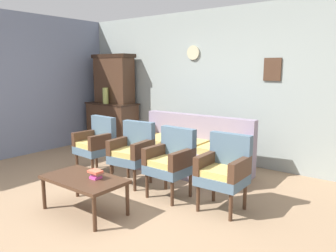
# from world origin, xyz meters

# --- Properties ---
(ground_plane) EXTENTS (7.68, 7.68, 0.00)m
(ground_plane) POSITION_xyz_m (0.00, 0.00, 0.00)
(ground_plane) COLOR #997A5B
(wall_back_with_decor) EXTENTS (6.40, 0.09, 2.70)m
(wall_back_with_decor) POSITION_xyz_m (0.00, 2.63, 1.35)
(wall_back_with_decor) COLOR #939E99
(wall_back_with_decor) RESTS_ON ground
(side_cabinet) EXTENTS (1.16, 0.55, 0.93)m
(side_cabinet) POSITION_xyz_m (-2.46, 2.25, 0.47)
(side_cabinet) COLOR #472D1E
(side_cabinet) RESTS_ON ground
(cabinet_upper_hutch) EXTENTS (0.99, 0.38, 1.03)m
(cabinet_upper_hutch) POSITION_xyz_m (-2.46, 2.33, 1.45)
(cabinet_upper_hutch) COLOR #472D1E
(cabinet_upper_hutch) RESTS_ON side_cabinet
(vase_on_cabinet) EXTENTS (0.12, 0.12, 0.34)m
(vase_on_cabinet) POSITION_xyz_m (-2.46, 2.07, 1.10)
(vase_on_cabinet) COLOR #ABB75A
(vase_on_cabinet) RESTS_ON side_cabinet
(floral_couch) EXTENTS (2.02, 0.86, 0.90)m
(floral_couch) POSITION_xyz_m (-0.08, 1.71, 0.33)
(floral_couch) COLOR gray
(floral_couch) RESTS_ON ground
(armchair_by_doorway) EXTENTS (0.55, 0.52, 0.90)m
(armchair_by_doorway) POSITION_xyz_m (-1.24, 0.76, 0.50)
(armchair_by_doorway) COLOR slate
(armchair_by_doorway) RESTS_ON ground
(armchair_row_middle) EXTENTS (0.57, 0.54, 0.90)m
(armchair_row_middle) POSITION_xyz_m (-0.42, 0.74, 0.50)
(armchair_row_middle) COLOR slate
(armchair_row_middle) RESTS_ON ground
(armchair_near_cabinet) EXTENTS (0.54, 0.51, 0.90)m
(armchair_near_cabinet) POSITION_xyz_m (0.32, 0.68, 0.50)
(armchair_near_cabinet) COLOR slate
(armchair_near_cabinet) RESTS_ON ground
(armchair_near_couch_end) EXTENTS (0.53, 0.50, 0.90)m
(armchair_near_couch_end) POSITION_xyz_m (1.06, 0.74, 0.50)
(armchair_near_couch_end) COLOR slate
(armchair_near_couch_end) RESTS_ON ground
(coffee_table) EXTENTS (1.00, 0.56, 0.42)m
(coffee_table) POSITION_xyz_m (-0.19, -0.33, 0.38)
(coffee_table) COLOR #472D1E
(coffee_table) RESTS_ON ground
(book_stack_on_table) EXTENTS (0.16, 0.12, 0.10)m
(book_stack_on_table) POSITION_xyz_m (-0.05, -0.26, 0.47)
(book_stack_on_table) COLOR #E44AA7
(book_stack_on_table) RESTS_ON coffee_table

